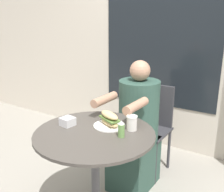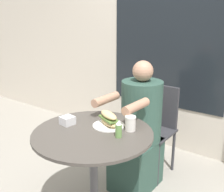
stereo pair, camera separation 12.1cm
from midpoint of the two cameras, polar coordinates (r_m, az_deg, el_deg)
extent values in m
cube|color=beige|center=(3.00, 12.58, 14.33)|extent=(8.00, 0.08, 2.80)
cube|color=black|center=(3.02, 9.31, 13.16)|extent=(1.36, 0.01, 1.64)
cylinder|color=#47423D|center=(1.81, -5.75, -8.13)|extent=(0.83, 0.83, 0.02)
cylinder|color=#515156|center=(2.00, -5.43, -17.78)|extent=(0.06, 0.06, 0.72)
cube|color=#333338|center=(2.61, 6.52, -7.53)|extent=(0.39, 0.39, 0.02)
cube|color=#333338|center=(2.67, 8.39, -1.91)|extent=(0.35, 0.04, 0.42)
cylinder|color=#333338|center=(2.51, 8.00, -14.34)|extent=(0.03, 0.03, 0.43)
cylinder|color=#333338|center=(2.65, 1.43, -12.42)|extent=(0.03, 0.03, 0.43)
cylinder|color=#333338|center=(2.78, 11.04, -11.28)|extent=(0.03, 0.03, 0.43)
cylinder|color=#333338|center=(2.90, 4.96, -9.74)|extent=(0.03, 0.03, 0.43)
cube|color=#2D4C42|center=(2.48, 3.33, -14.41)|extent=(0.35, 0.45, 0.45)
cylinder|color=#2D4C42|center=(2.32, 4.37, -3.17)|extent=(0.36, 0.36, 0.54)
sphere|color=tan|center=(2.22, 4.57, 5.52)|extent=(0.18, 0.18, 0.18)
cylinder|color=tan|center=(1.94, 3.47, -2.17)|extent=(0.08, 0.29, 0.07)
cylinder|color=tan|center=(2.09, -3.29, -0.76)|extent=(0.08, 0.29, 0.07)
cylinder|color=white|center=(1.90, -2.39, -6.45)|extent=(0.23, 0.23, 0.01)
ellipsoid|color=#DBB77A|center=(1.89, -2.40, -5.74)|extent=(0.20, 0.15, 0.04)
cube|color=olive|center=(1.88, -2.41, -4.97)|extent=(0.19, 0.14, 0.01)
ellipsoid|color=#DBB77A|center=(1.87, -2.42, -4.19)|extent=(0.20, 0.15, 0.04)
cylinder|color=silver|center=(1.82, 2.43, -6.05)|extent=(0.07, 0.07, 0.09)
cylinder|color=white|center=(1.80, 2.45, -4.53)|extent=(0.08, 0.08, 0.01)
cube|color=silver|center=(1.93, -11.43, -5.49)|extent=(0.10, 0.10, 0.06)
cylinder|color=#66934C|center=(1.72, 0.00, -7.56)|extent=(0.04, 0.04, 0.09)
cone|color=white|center=(1.69, 0.00, -5.78)|extent=(0.04, 0.04, 0.03)
camera|label=1|loc=(0.06, -91.81, -0.55)|focal=42.00mm
camera|label=2|loc=(0.06, 88.19, 0.55)|focal=42.00mm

